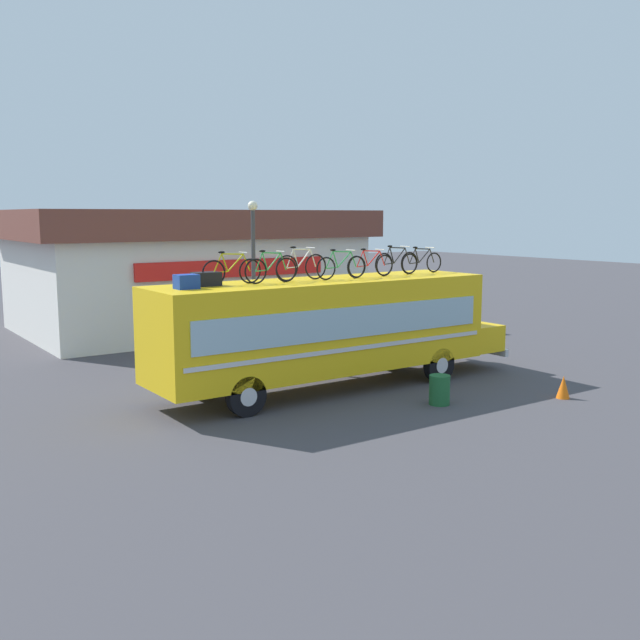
{
  "coord_description": "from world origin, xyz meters",
  "views": [
    {
      "loc": [
        -11.94,
        -16.87,
        5.07
      ],
      "look_at": [
        -0.12,
        0.0,
        2.08
      ],
      "focal_mm": 40.65,
      "sensor_mm": 36.0,
      "label": 1
    }
  ],
  "objects_px": {
    "rooftop_bicycle_2": "(271,269)",
    "rooftop_bicycle_7": "(422,262)",
    "rooftop_bicycle_4": "(341,266)",
    "trash_bin": "(440,390)",
    "rooftop_bicycle_3": "(301,266)",
    "rooftop_bicycle_1": "(232,271)",
    "street_lamp": "(254,269)",
    "luggage_bag_2": "(206,279)",
    "traffic_cone": "(563,387)",
    "luggage_bag_1": "(186,282)",
    "rooftop_bicycle_5": "(371,265)",
    "rooftop_bicycle_6": "(397,263)",
    "bus": "(330,326)"
  },
  "relations": [
    {
      "from": "luggage_bag_1",
      "to": "rooftop_bicycle_3",
      "type": "bearing_deg",
      "value": 5.86
    },
    {
      "from": "luggage_bag_1",
      "to": "rooftop_bicycle_1",
      "type": "distance_m",
      "value": 1.53
    },
    {
      "from": "traffic_cone",
      "to": "street_lamp",
      "type": "xyz_separation_m",
      "value": [
        -4.91,
        8.69,
        2.98
      ]
    },
    {
      "from": "rooftop_bicycle_4",
      "to": "trash_bin",
      "type": "relative_size",
      "value": 2.17
    },
    {
      "from": "rooftop_bicycle_3",
      "to": "street_lamp",
      "type": "height_order",
      "value": "street_lamp"
    },
    {
      "from": "luggage_bag_1",
      "to": "rooftop_bicycle_5",
      "type": "bearing_deg",
      "value": 1.24
    },
    {
      "from": "rooftop_bicycle_1",
      "to": "trash_bin",
      "type": "bearing_deg",
      "value": -37.37
    },
    {
      "from": "rooftop_bicycle_6",
      "to": "street_lamp",
      "type": "bearing_deg",
      "value": 126.14
    },
    {
      "from": "rooftop_bicycle_6",
      "to": "rooftop_bicycle_4",
      "type": "bearing_deg",
      "value": -174.64
    },
    {
      "from": "luggage_bag_2",
      "to": "street_lamp",
      "type": "distance_m",
      "value": 5.17
    },
    {
      "from": "rooftop_bicycle_4",
      "to": "rooftop_bicycle_7",
      "type": "bearing_deg",
      "value": 5.22
    },
    {
      "from": "street_lamp",
      "to": "bus",
      "type": "bearing_deg",
      "value": -87.33
    },
    {
      "from": "rooftop_bicycle_1",
      "to": "rooftop_bicycle_6",
      "type": "bearing_deg",
      "value": -1.05
    },
    {
      "from": "rooftop_bicycle_1",
      "to": "street_lamp",
      "type": "relative_size",
      "value": 0.32
    },
    {
      "from": "luggage_bag_2",
      "to": "rooftop_bicycle_4",
      "type": "distance_m",
      "value": 4.14
    },
    {
      "from": "luggage_bag_1",
      "to": "street_lamp",
      "type": "xyz_separation_m",
      "value": [
        4.32,
        4.16,
        -0.11
      ]
    },
    {
      "from": "traffic_cone",
      "to": "rooftop_bicycle_5",
      "type": "bearing_deg",
      "value": 124.21
    },
    {
      "from": "rooftop_bicycle_1",
      "to": "rooftop_bicycle_6",
      "type": "distance_m",
      "value": 5.7
    },
    {
      "from": "bus",
      "to": "rooftop_bicycle_3",
      "type": "bearing_deg",
      "value": 159.92
    },
    {
      "from": "bus",
      "to": "rooftop_bicycle_7",
      "type": "xyz_separation_m",
      "value": [
        3.81,
        0.25,
        1.71
      ]
    },
    {
      "from": "bus",
      "to": "rooftop_bicycle_4",
      "type": "relative_size",
      "value": 6.76
    },
    {
      "from": "luggage_bag_1",
      "to": "rooftop_bicycle_6",
      "type": "bearing_deg",
      "value": 1.93
    },
    {
      "from": "rooftop_bicycle_7",
      "to": "rooftop_bicycle_5",
      "type": "bearing_deg",
      "value": -174.74
    },
    {
      "from": "luggage_bag_2",
      "to": "rooftop_bicycle_7",
      "type": "height_order",
      "value": "rooftop_bicycle_7"
    },
    {
      "from": "rooftop_bicycle_7",
      "to": "traffic_cone",
      "type": "distance_m",
      "value": 5.94
    },
    {
      "from": "luggage_bag_1",
      "to": "rooftop_bicycle_2",
      "type": "relative_size",
      "value": 0.34
    },
    {
      "from": "rooftop_bicycle_2",
      "to": "trash_bin",
      "type": "height_order",
      "value": "rooftop_bicycle_2"
    },
    {
      "from": "rooftop_bicycle_3",
      "to": "trash_bin",
      "type": "xyz_separation_m",
      "value": [
        2.19,
        -3.42,
        -3.23
      ]
    },
    {
      "from": "rooftop_bicycle_4",
      "to": "traffic_cone",
      "type": "relative_size",
      "value": 2.75
    },
    {
      "from": "rooftop_bicycle_6",
      "to": "trash_bin",
      "type": "distance_m",
      "value": 4.77
    },
    {
      "from": "rooftop_bicycle_3",
      "to": "rooftop_bicycle_7",
      "type": "relative_size",
      "value": 1.01
    },
    {
      "from": "rooftop_bicycle_6",
      "to": "traffic_cone",
      "type": "height_order",
      "value": "rooftop_bicycle_6"
    },
    {
      "from": "bus",
      "to": "rooftop_bicycle_6",
      "type": "relative_size",
      "value": 6.8
    },
    {
      "from": "rooftop_bicycle_2",
      "to": "rooftop_bicycle_3",
      "type": "bearing_deg",
      "value": 12.17
    },
    {
      "from": "rooftop_bicycle_2",
      "to": "rooftop_bicycle_7",
      "type": "relative_size",
      "value": 0.97
    },
    {
      "from": "luggage_bag_1",
      "to": "rooftop_bicycle_1",
      "type": "bearing_deg",
      "value": 13.16
    },
    {
      "from": "rooftop_bicycle_5",
      "to": "street_lamp",
      "type": "distance_m",
      "value": 4.39
    },
    {
      "from": "rooftop_bicycle_2",
      "to": "traffic_cone",
      "type": "distance_m",
      "value": 8.78
    },
    {
      "from": "rooftop_bicycle_5",
      "to": "rooftop_bicycle_4",
      "type": "bearing_deg",
      "value": -174.86
    },
    {
      "from": "rooftop_bicycle_4",
      "to": "traffic_cone",
      "type": "height_order",
      "value": "rooftop_bicycle_4"
    },
    {
      "from": "luggage_bag_2",
      "to": "trash_bin",
      "type": "relative_size",
      "value": 0.86
    },
    {
      "from": "rooftop_bicycle_6",
      "to": "street_lamp",
      "type": "distance_m",
      "value": 4.86
    },
    {
      "from": "bus",
      "to": "rooftop_bicycle_2",
      "type": "distance_m",
      "value": 2.61
    },
    {
      "from": "luggage_bag_2",
      "to": "rooftop_bicycle_1",
      "type": "height_order",
      "value": "rooftop_bicycle_1"
    },
    {
      "from": "rooftop_bicycle_4",
      "to": "bus",
      "type": "bearing_deg",
      "value": 169.19
    },
    {
      "from": "rooftop_bicycle_6",
      "to": "rooftop_bicycle_3",
      "type": "bearing_deg",
      "value": 177.68
    },
    {
      "from": "rooftop_bicycle_4",
      "to": "rooftop_bicycle_1",
      "type": "bearing_deg",
      "value": 174.6
    },
    {
      "from": "traffic_cone",
      "to": "rooftop_bicycle_4",
      "type": "bearing_deg",
      "value": 133.72
    },
    {
      "from": "bus",
      "to": "rooftop_bicycle_2",
      "type": "bearing_deg",
      "value": 178.88
    },
    {
      "from": "rooftop_bicycle_4",
      "to": "rooftop_bicycle_7",
      "type": "relative_size",
      "value": 1.03
    }
  ]
}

